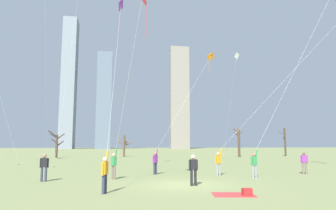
{
  "coord_description": "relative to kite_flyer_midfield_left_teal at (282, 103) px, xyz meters",
  "views": [
    {
      "loc": [
        -3.79,
        -16.6,
        2.17
      ],
      "look_at": [
        0.0,
        6.0,
        5.14
      ],
      "focal_mm": 32.76,
      "sensor_mm": 36.0,
      "label": 1
    }
  ],
  "objects": [
    {
      "name": "bare_tree_left_of_center",
      "position": [
        -9.88,
        36.99,
        -2.95
      ],
      "size": [
        2.57,
        2.63,
        3.88
      ],
      "color": "brown",
      "rests_on": "ground"
    },
    {
      "name": "bare_tree_right_of_center",
      "position": [
        10.12,
        32.36,
        -2.31
      ],
      "size": [
        1.75,
        1.8,
        5.04
      ],
      "color": "#4C3828",
      "rests_on": "ground"
    },
    {
      "name": "kite_flyer_midfield_left_teal",
      "position": [
        0.0,
        0.0,
        0.0
      ],
      "size": [
        9.81,
        1.69,
        16.76
      ],
      "color": "gray",
      "rests_on": "ground"
    },
    {
      "name": "skyline_tall_tower",
      "position": [
        21.44,
        139.51,
        22.39
      ],
      "size": [
        10.07,
        5.77,
        54.78
      ],
      "color": "gray",
      "rests_on": "ground"
    },
    {
      "name": "bystander_far_off_by_trees",
      "position": [
        -15.48,
        0.06,
        -4.1
      ],
      "size": [
        0.5,
        0.25,
        1.62
      ],
      "color": "#33384C",
      "rests_on": "ground"
    },
    {
      "name": "skyline_mid_tower_left",
      "position": [
        -18.01,
        140.7,
        20.12
      ],
      "size": [
        7.62,
        6.36,
        50.24
      ],
      "color": "slate",
      "rests_on": "ground"
    },
    {
      "name": "picnic_spot",
      "position": [
        -5.9,
        -6.54,
        -4.91
      ],
      "size": [
        2.04,
        1.72,
        0.31
      ],
      "color": "#CC3838",
      "rests_on": "ground"
    },
    {
      "name": "ground_plane",
      "position": [
        -7.48,
        -2.82,
        -5.0
      ],
      "size": [
        400.0,
        400.0,
        0.0
      ],
      "primitive_type": "plane",
      "color": "#848E56"
    },
    {
      "name": "distant_kite_low_near_trees_white",
      "position": [
        6.95,
        25.0,
        9.76
      ],
      "size": [
        2.06,
        2.87,
        16.54
      ],
      "color": "white",
      "rests_on": "ground"
    },
    {
      "name": "bystander_watching_nearby",
      "position": [
        2.53,
        1.65,
        -4.1
      ],
      "size": [
        0.48,
        0.31,
        1.62
      ],
      "color": "#726656",
      "rests_on": "ground"
    },
    {
      "name": "kite_flyer_foreground_left_purple",
      "position": [
        -11.62,
        -2.29,
        -0.98
      ],
      "size": [
        1.0,
        13.92,
        15.7
      ],
      "color": "#33384C",
      "rests_on": "ground"
    },
    {
      "name": "skyline_slender_spire",
      "position": [
        -36.68,
        145.95,
        29.57
      ],
      "size": [
        7.09,
        10.84,
        69.15
      ],
      "color": "gray",
      "rests_on": "ground"
    },
    {
      "name": "kite_flyer_midfield_center_red",
      "position": [
        -11.06,
        -0.4,
        -1.75
      ],
      "size": [
        1.8,
        5.01,
        11.28
      ],
      "color": "#726656",
      "rests_on": "ground"
    },
    {
      "name": "distant_kite_drifting_right_blue",
      "position": [
        -19.37,
        15.13,
        10.87
      ],
      "size": [
        0.59,
        6.92,
        19.15
      ],
      "color": "blue",
      "rests_on": "ground"
    },
    {
      "name": "bare_tree_rightmost",
      "position": [
        20.43,
        34.83,
        -2.26
      ],
      "size": [
        1.84,
        1.36,
        5.31
      ],
      "color": "#423326",
      "rests_on": "ground"
    },
    {
      "name": "kite_flyer_midfield_right_yellow",
      "position": [
        -2.17,
        1.69,
        -2.01
      ],
      "size": [
        12.01,
        0.6,
        13.49
      ],
      "color": "gray",
      "rests_on": "ground"
    },
    {
      "name": "bare_tree_far_right_edge",
      "position": [
        -21.09,
        34.46,
        -2.74
      ],
      "size": [
        2.41,
        2.37,
        4.51
      ],
      "color": "#423326",
      "rests_on": "ground"
    },
    {
      "name": "bystander_strolling_midfield",
      "position": [
        -7.18,
        -3.23,
        -4.1
      ],
      "size": [
        0.51,
        0.24,
        1.62
      ],
      "color": "black",
      "rests_on": "ground"
    },
    {
      "name": "kite_flyer_foreground_right_orange",
      "position": [
        -7.48,
        4.35,
        -2.64
      ],
      "size": [
        7.6,
        8.36,
        11.99
      ],
      "color": "#33384C",
      "rests_on": "ground"
    }
  ]
}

